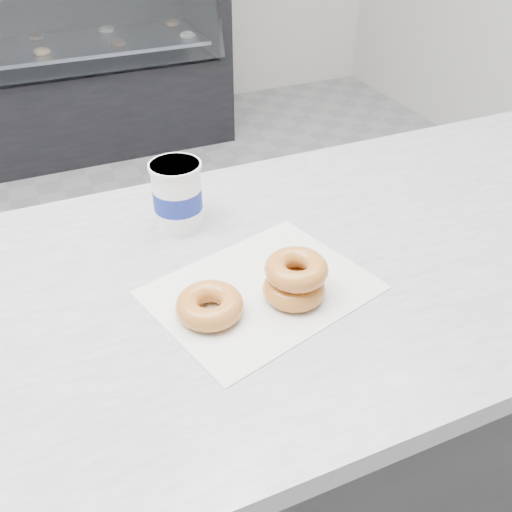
{
  "coord_description": "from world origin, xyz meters",
  "views": [
    {
      "loc": [
        0.01,
        -1.3,
        1.49
      ],
      "look_at": [
        0.31,
        -0.62,
        0.95
      ],
      "focal_mm": 40.0,
      "sensor_mm": 36.0,
      "label": 1
    }
  ],
  "objects_px": {
    "donut_single": "(210,305)",
    "coffee_cup": "(177,195)",
    "donut_stack": "(295,279)",
    "display_case": "(5,68)",
    "counter": "(111,491)"
  },
  "relations": [
    {
      "from": "display_case",
      "to": "coffee_cup",
      "type": "distance_m",
      "value": 2.58
    },
    {
      "from": "display_case",
      "to": "coffee_cup",
      "type": "bearing_deg",
      "value": -84.56
    },
    {
      "from": "donut_single",
      "to": "counter",
      "type": "bearing_deg",
      "value": 161.03
    },
    {
      "from": "donut_single",
      "to": "coffee_cup",
      "type": "bearing_deg",
      "value": 82.46
    },
    {
      "from": "donut_single",
      "to": "coffee_cup",
      "type": "xyz_separation_m",
      "value": [
        0.04,
        0.27,
        0.05
      ]
    },
    {
      "from": "coffee_cup",
      "to": "display_case",
      "type": "bearing_deg",
      "value": 84.75
    },
    {
      "from": "counter",
      "to": "display_case",
      "type": "xyz_separation_m",
      "value": [
        0.0,
        2.72,
        0.04
      ]
    },
    {
      "from": "donut_stack",
      "to": "display_case",
      "type": "bearing_deg",
      "value": 96.99
    },
    {
      "from": "donut_single",
      "to": "coffee_cup",
      "type": "relative_size",
      "value": 0.82
    },
    {
      "from": "counter",
      "to": "display_case",
      "type": "bearing_deg",
      "value": 90.0
    },
    {
      "from": "donut_single",
      "to": "coffee_cup",
      "type": "height_order",
      "value": "coffee_cup"
    },
    {
      "from": "counter",
      "to": "coffee_cup",
      "type": "height_order",
      "value": "coffee_cup"
    },
    {
      "from": "donut_stack",
      "to": "counter",
      "type": "bearing_deg",
      "value": 166.4
    },
    {
      "from": "donut_single",
      "to": "donut_stack",
      "type": "xyz_separation_m",
      "value": [
        0.14,
        -0.01,
        0.02
      ]
    },
    {
      "from": "counter",
      "to": "donut_stack",
      "type": "distance_m",
      "value": 0.6
    }
  ]
}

